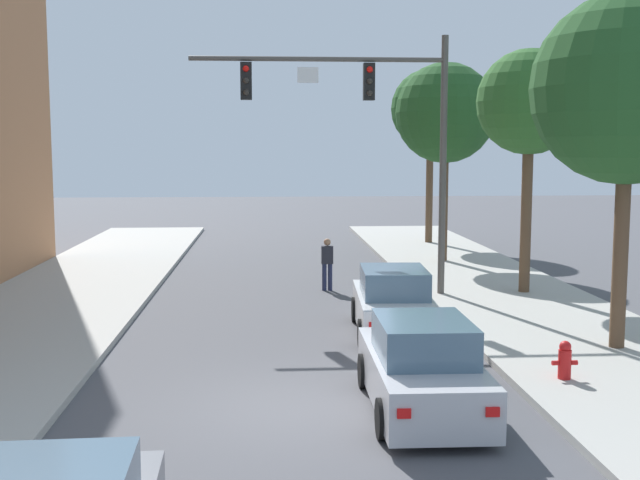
# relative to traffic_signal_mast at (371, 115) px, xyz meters

# --- Properties ---
(ground_plane) EXTENTS (120.00, 120.00, 0.00)m
(ground_plane) POSITION_rel_traffic_signal_mast_xyz_m (-2.47, -9.60, -5.38)
(ground_plane) COLOR #4C4C51
(traffic_signal_mast) EXTENTS (7.41, 0.38, 7.50)m
(traffic_signal_mast) POSITION_rel_traffic_signal_mast_xyz_m (0.00, 0.00, 0.00)
(traffic_signal_mast) COLOR #514C47
(traffic_signal_mast) RESTS_ON sidewalk_right
(car_lead_white) EXTENTS (2.01, 4.32, 1.60)m
(car_lead_white) POSITION_rel_traffic_signal_mast_xyz_m (-0.01, -4.41, -4.66)
(car_lead_white) COLOR silver
(car_lead_white) RESTS_ON ground
(car_following_silver) EXTENTS (1.87, 4.26, 1.60)m
(car_following_silver) POSITION_rel_traffic_signal_mast_xyz_m (-0.42, -9.97, -4.66)
(car_following_silver) COLOR #B7B7BC
(car_following_silver) RESTS_ON ground
(pedestrian_crossing_road) EXTENTS (0.36, 0.22, 1.64)m
(pedestrian_crossing_road) POSITION_rel_traffic_signal_mast_xyz_m (-1.15, 1.48, -4.47)
(pedestrian_crossing_road) COLOR #232847
(pedestrian_crossing_road) RESTS_ON ground
(fire_hydrant) EXTENTS (0.48, 0.24, 0.72)m
(fire_hydrant) POSITION_rel_traffic_signal_mast_xyz_m (2.51, -8.80, -4.87)
(fire_hydrant) COLOR red
(fire_hydrant) RESTS_ON sidewalk_right
(street_tree_nearest) EXTENTS (4.03, 4.03, 7.53)m
(street_tree_nearest) POSITION_rel_traffic_signal_mast_xyz_m (4.52, -6.56, 0.26)
(street_tree_nearest) COLOR brown
(street_tree_nearest) RESTS_ON sidewalk_right
(street_tree_second) EXTENTS (3.09, 3.09, 7.18)m
(street_tree_second) POSITION_rel_traffic_signal_mast_xyz_m (4.68, 0.09, 0.35)
(street_tree_second) COLOR brown
(street_tree_second) RESTS_ON sidewalk_right
(street_tree_third) EXTENTS (3.78, 3.78, 7.50)m
(street_tree_third) POSITION_rel_traffic_signal_mast_xyz_m (3.73, 6.84, 0.35)
(street_tree_third) COLOR brown
(street_tree_third) RESTS_ON sidewalk_right
(street_tree_farthest) EXTENTS (3.59, 3.59, 7.87)m
(street_tree_farthest) POSITION_rel_traffic_signal_mast_xyz_m (4.40, 12.77, 0.80)
(street_tree_farthest) COLOR brown
(street_tree_farthest) RESTS_ON sidewalk_right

